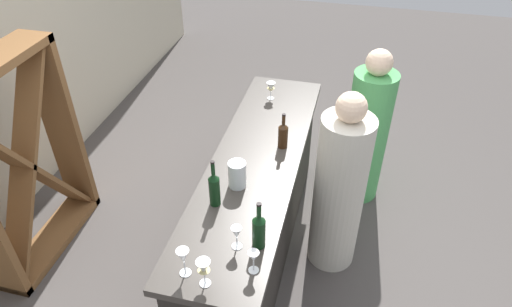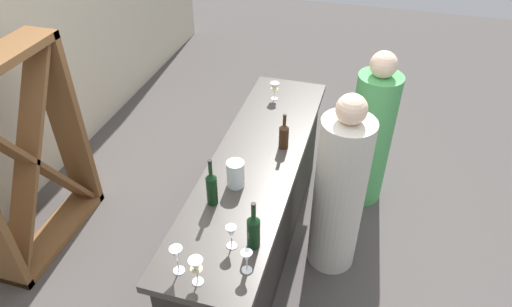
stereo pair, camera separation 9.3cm
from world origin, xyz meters
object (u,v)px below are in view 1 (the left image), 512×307
object	(u,v)px
wine_glass_far_center	(183,257)
wine_bottle_leftmost_dark_green	(259,230)
wine_bottle_second_left_dark_green	(214,188)
wine_glass_near_center	(237,234)
wine_glass_near_right	(204,269)
person_left_guest	(339,191)
wine_rack	(24,166)
wine_glass_near_left	(254,258)
person_center_guest	(367,134)
wine_bottle_center_amber_brown	(283,135)
wine_glass_far_left	(271,88)
water_pitcher	(237,174)

from	to	relation	value
wine_glass_far_center	wine_bottle_leftmost_dark_green	bearing A→B (deg)	-49.79
wine_bottle_second_left_dark_green	wine_glass_near_center	xyz separation A→B (m)	(-0.30, -0.22, -0.02)
wine_glass_near_right	person_left_guest	xyz separation A→B (m)	(1.15, -0.60, -0.37)
wine_bottle_second_left_dark_green	wine_rack	bearing A→B (deg)	83.91
wine_bottle_leftmost_dark_green	person_left_guest	bearing A→B (deg)	-25.11
wine_glass_near_left	person_center_guest	bearing A→B (deg)	-16.24
wine_bottle_center_amber_brown	wine_glass_far_left	size ratio (longest dim) A/B	1.85
wine_glass_far_left	wine_rack	bearing A→B (deg)	126.47
wine_glass_far_center	person_center_guest	size ratio (longest dim) A/B	0.12
wine_glass_near_right	wine_glass_far_left	distance (m)	1.90
wine_glass_near_left	person_left_guest	world-z (taller)	person_left_guest
wine_rack	wine_bottle_center_amber_brown	world-z (taller)	wine_rack
wine_rack	person_left_guest	size ratio (longest dim) A/B	1.09
wine_bottle_leftmost_dark_green	person_left_guest	distance (m)	0.99
wine_glass_far_left	person_left_guest	bearing A→B (deg)	-138.20
water_pitcher	wine_glass_far_left	bearing A→B (deg)	1.34
wine_glass_near_left	wine_glass_far_left	distance (m)	1.79
wine_glass_near_left	wine_glass_far_left	size ratio (longest dim) A/B	0.95
wine_rack	person_left_guest	distance (m)	2.28
wine_glass_near_center	wine_glass_near_right	xyz separation A→B (m)	(-0.28, 0.09, 0.02)
wine_glass_near_center	wine_glass_near_right	world-z (taller)	wine_glass_near_right
wine_glass_near_center	person_left_guest	bearing A→B (deg)	-30.10
wine_glass_far_left	person_left_guest	distance (m)	1.06
wine_glass_near_left	person_left_guest	size ratio (longest dim) A/B	0.10
wine_bottle_leftmost_dark_green	water_pitcher	size ratio (longest dim) A/B	1.75
person_left_guest	wine_glass_far_center	bearing A→B (deg)	37.30
person_left_guest	person_center_guest	world-z (taller)	person_left_guest
water_pitcher	person_left_guest	xyz separation A→B (m)	(0.38, -0.64, -0.34)
wine_glass_near_center	water_pitcher	world-z (taller)	water_pitcher
wine_bottle_center_amber_brown	person_center_guest	size ratio (longest dim) A/B	0.19
wine_bottle_leftmost_dark_green	person_center_guest	xyz separation A→B (m)	(1.66, -0.55, -0.40)
wine_glass_far_left	wine_glass_far_center	bearing A→B (deg)	178.44
wine_bottle_second_left_dark_green	wine_bottle_center_amber_brown	xyz separation A→B (m)	(0.68, -0.29, -0.02)
wine_bottle_second_left_dark_green	wine_glass_near_right	size ratio (longest dim) A/B	1.92
wine_bottle_leftmost_dark_green	wine_glass_near_left	xyz separation A→B (m)	(-0.18, -0.01, -0.02)
wine_rack	wine_bottle_leftmost_dark_green	xyz separation A→B (m)	(-0.42, -1.85, 0.24)
wine_rack	person_center_guest	distance (m)	2.70
wine_rack	wine_bottle_second_left_dark_green	distance (m)	1.54
wine_bottle_center_amber_brown	water_pitcher	xyz separation A→B (m)	(-0.48, 0.20, -0.01)
wine_bottle_second_left_dark_green	person_left_guest	distance (m)	1.00
wine_glass_far_center	person_left_guest	world-z (taller)	person_left_guest
wine_bottle_center_amber_brown	wine_glass_near_center	size ratio (longest dim) A/B	1.84
person_center_guest	water_pitcher	bearing A→B (deg)	54.17
wine_rack	wine_glass_far_left	xyz separation A→B (m)	(1.16, -1.57, 0.21)
wine_bottle_leftmost_dark_green	wine_glass_near_left	size ratio (longest dim) A/B	2.24
wine_glass_far_center	person_center_guest	xyz separation A→B (m)	(1.94, -0.88, -0.40)
wine_glass_far_left	person_center_guest	distance (m)	0.91
wine_bottle_center_amber_brown	wine_glass_near_right	bearing A→B (deg)	172.94
wine_glass_near_right	wine_bottle_second_left_dark_green	bearing A→B (deg)	12.77
wine_bottle_second_left_dark_green	person_left_guest	bearing A→B (deg)	-51.84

